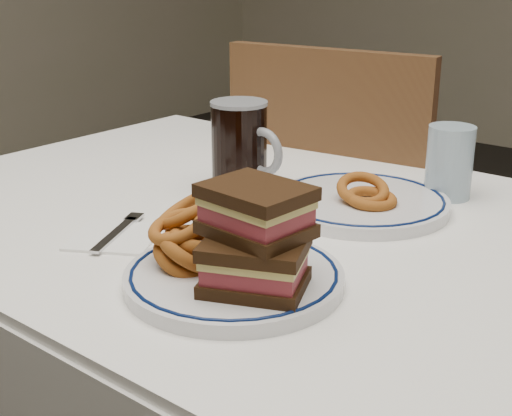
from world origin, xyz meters
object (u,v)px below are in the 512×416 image
Objects in this scene: beer_mug at (241,148)px; far_plate at (360,202)px; chair_far at (346,237)px; reuben_sandwich at (256,238)px; main_plate at (234,277)px.

far_plate is at bearing 17.23° from beer_mug.
chair_far reaches higher than reuben_sandwich.
far_plate is (-0.02, 0.33, 0.00)m from main_plate.
main_plate is at bearing -85.75° from far_plate.
chair_far is 3.46× the size of far_plate.
beer_mug is (-0.26, 0.29, 0.00)m from reuben_sandwich.
chair_far reaches higher than far_plate.
chair_far reaches higher than beer_mug.
reuben_sandwich is 0.36m from far_plate.
beer_mug is at bearing 128.78° from main_plate.
beer_mug is 0.56× the size of far_plate.
main_plate is 0.97× the size of far_plate.
reuben_sandwich is 0.39m from beer_mug.
main_plate is 0.08m from reuben_sandwich.
beer_mug is at bearing -82.47° from chair_far.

